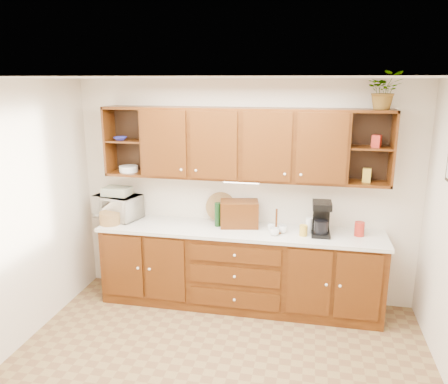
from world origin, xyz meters
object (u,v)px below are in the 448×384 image
at_px(potted_plant, 384,90).
at_px(coffee_maker, 321,219).
at_px(microwave, 118,207).
at_px(bread_box, 239,214).

bearing_deg(potted_plant, coffee_maker, -170.40).
distance_m(microwave, coffee_maker, 2.42).
distance_m(microwave, bread_box, 1.50).
bearing_deg(coffee_maker, bread_box, 171.99).
relative_size(microwave, coffee_maker, 1.41).
xyz_separation_m(microwave, potted_plant, (2.97, -0.01, 1.40)).
distance_m(microwave, potted_plant, 3.28).
bearing_deg(microwave, potted_plant, 15.59).
height_order(microwave, bread_box, bread_box).
relative_size(coffee_maker, potted_plant, 0.98).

